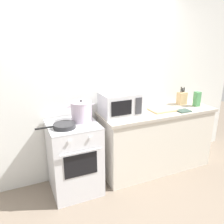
# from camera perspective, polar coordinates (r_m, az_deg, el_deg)

# --- Properties ---
(ground_plane) EXTENTS (10.00, 10.00, 0.00)m
(ground_plane) POSITION_cam_1_polar(r_m,az_deg,el_deg) (2.90, 1.81, -23.21)
(ground_plane) COLOR #7A6B5B
(back_wall) EXTENTS (4.40, 0.10, 2.50)m
(back_wall) POSITION_cam_1_polar(r_m,az_deg,el_deg) (3.25, -0.64, 6.34)
(back_wall) COLOR silver
(back_wall) RESTS_ON ground_plane
(lower_cabinet_right) EXTENTS (1.64, 0.56, 0.88)m
(lower_cabinet_right) POSITION_cam_1_polar(r_m,az_deg,el_deg) (3.50, 10.85, -7.12)
(lower_cabinet_right) COLOR beige
(lower_cabinet_right) RESTS_ON ground_plane
(countertop_right) EXTENTS (1.70, 0.60, 0.04)m
(countertop_right) POSITION_cam_1_polar(r_m,az_deg,el_deg) (3.33, 11.31, 0.05)
(countertop_right) COLOR #ADA393
(countertop_right) RESTS_ON lower_cabinet_right
(stove) EXTENTS (0.60, 0.64, 0.92)m
(stove) POSITION_cam_1_polar(r_m,az_deg,el_deg) (3.00, -9.36, -11.13)
(stove) COLOR silver
(stove) RESTS_ON ground_plane
(stock_pot) EXTENTS (0.34, 0.26, 0.28)m
(stock_pot) POSITION_cam_1_polar(r_m,az_deg,el_deg) (2.85, -7.62, 0.14)
(stock_pot) COLOR silver
(stock_pot) RESTS_ON stove
(frying_pan) EXTENTS (0.46, 0.26, 0.05)m
(frying_pan) POSITION_cam_1_polar(r_m,az_deg,el_deg) (2.70, -11.84, -3.36)
(frying_pan) COLOR #28282B
(frying_pan) RESTS_ON stove
(microwave) EXTENTS (0.50, 0.37, 0.30)m
(microwave) POSITION_cam_1_polar(r_m,az_deg,el_deg) (3.05, 1.91, 2.02)
(microwave) COLOR silver
(microwave) RESTS_ON countertop_right
(cutting_board) EXTENTS (0.36, 0.26, 0.02)m
(cutting_board) POSITION_cam_1_polar(r_m,az_deg,el_deg) (3.35, 12.41, 0.57)
(cutting_board) COLOR tan
(cutting_board) RESTS_ON countertop_right
(knife_block) EXTENTS (0.13, 0.10, 0.28)m
(knife_block) POSITION_cam_1_polar(r_m,az_deg,el_deg) (3.71, 16.97, 3.33)
(knife_block) COLOR tan
(knife_block) RESTS_ON countertop_right
(pasta_box) EXTENTS (0.08, 0.08, 0.22)m
(pasta_box) POSITION_cam_1_polar(r_m,az_deg,el_deg) (3.68, 20.38, 3.06)
(pasta_box) COLOR #4C9356
(pasta_box) RESTS_ON countertop_right
(oven_mitt) EXTENTS (0.18, 0.14, 0.02)m
(oven_mitt) POSITION_cam_1_polar(r_m,az_deg,el_deg) (3.38, 17.38, 0.29)
(oven_mitt) COLOR #384C42
(oven_mitt) RESTS_ON countertop_right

